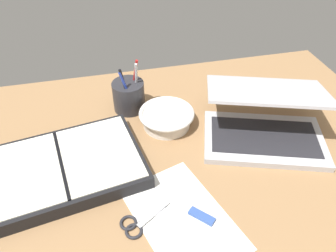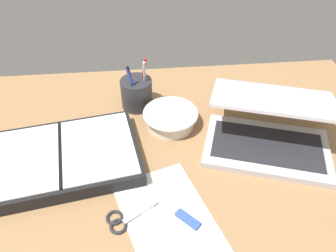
{
  "view_description": "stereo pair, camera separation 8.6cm",
  "coord_description": "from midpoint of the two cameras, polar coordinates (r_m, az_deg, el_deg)",
  "views": [
    {
      "loc": [
        -12.61,
        -54.7,
        64.68
      ],
      "look_at": [
        2.22,
        8.76,
        9.0
      ],
      "focal_mm": 35.0,
      "sensor_mm": 36.0,
      "label": 1
    },
    {
      "loc": [
        -4.16,
        -56.09,
        64.68
      ],
      "look_at": [
        2.22,
        8.76,
        9.0
      ],
      "focal_mm": 35.0,
      "sensor_mm": 36.0,
      "label": 2
    }
  ],
  "objects": [
    {
      "name": "scissors",
      "position": [
        0.75,
        -8.9,
        -16.67
      ],
      "size": [
        12.36,
        8.07,
        0.8
      ],
      "rotation": [
        0.0,
        0.0,
        0.36
      ],
      "color": "#B7B7BC",
      "rests_on": "desk_top"
    },
    {
      "name": "planner",
      "position": [
        0.87,
        -20.6,
        -7.05
      ],
      "size": [
        42.71,
        32.2,
        4.11
      ],
      "rotation": [
        0.0,
        0.0,
        0.16
      ],
      "color": "black",
      "rests_on": "desk_top"
    },
    {
      "name": "paper_sheet_front",
      "position": [
        0.75,
        -1.1,
        -15.95
      ],
      "size": [
        25.92,
        32.45,
        0.16
      ],
      "primitive_type": "cube",
      "rotation": [
        0.0,
        0.0,
        0.3
      ],
      "color": "white",
      "rests_on": "desk_top"
    },
    {
      "name": "laptop",
      "position": [
        0.93,
        14.03,
        0.54
      ],
      "size": [
        39.84,
        36.88,
        14.36
      ],
      "rotation": [
        0.0,
        0.0,
        -0.32
      ],
      "color": "#B7B7BC",
      "rests_on": "desk_top"
    },
    {
      "name": "usb_drive",
      "position": [
        0.75,
        2.36,
        -15.54
      ],
      "size": [
        6.11,
        6.33,
        1.0
      ],
      "rotation": [
        0.0,
        0.0,
        0.76
      ],
      "color": "#33519E",
      "rests_on": "desk_top"
    },
    {
      "name": "desk_top",
      "position": [
        0.85,
        -3.03,
        -8.22
      ],
      "size": [
        140.0,
        100.0,
        2.0
      ],
      "primitive_type": "cube",
      "color": "#936D47",
      "rests_on": "ground"
    },
    {
      "name": "pen_cup",
      "position": [
        1.01,
        -9.25,
        5.15
      ],
      "size": [
        9.65,
        9.65,
        16.61
      ],
      "color": "#28282D",
      "rests_on": "desk_top"
    },
    {
      "name": "bowl",
      "position": [
        0.95,
        -2.82,
        1.39
      ],
      "size": [
        16.12,
        16.12,
        4.97
      ],
      "color": "silver",
      "rests_on": "desk_top"
    }
  ]
}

